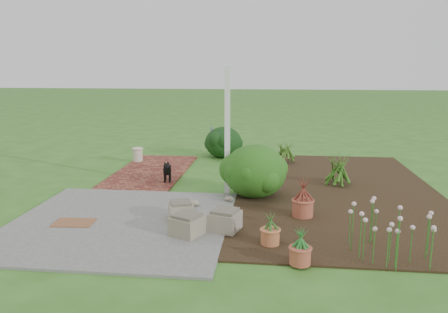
# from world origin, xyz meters

# --- Properties ---
(ground) EXTENTS (80.00, 80.00, 0.00)m
(ground) POSITION_xyz_m (0.00, 0.00, 0.00)
(ground) COLOR #346720
(ground) RESTS_ON ground
(concrete_patio) EXTENTS (3.50, 3.50, 0.04)m
(concrete_patio) POSITION_xyz_m (-1.25, -1.75, 0.02)
(concrete_patio) COLOR #5E5E5C
(concrete_patio) RESTS_ON ground
(brick_path) EXTENTS (1.60, 3.50, 0.04)m
(brick_path) POSITION_xyz_m (-1.70, 1.75, 0.02)
(brick_path) COLOR maroon
(brick_path) RESTS_ON ground
(garden_bed) EXTENTS (4.00, 7.00, 0.03)m
(garden_bed) POSITION_xyz_m (2.50, 0.50, 0.01)
(garden_bed) COLOR black
(garden_bed) RESTS_ON ground
(veranda_post) EXTENTS (0.10, 0.10, 2.50)m
(veranda_post) POSITION_xyz_m (0.30, 0.10, 1.25)
(veranda_post) COLOR white
(veranda_post) RESTS_ON ground
(stone_trough_near) EXTENTS (0.54, 0.54, 0.27)m
(stone_trough_near) POSITION_xyz_m (-0.06, -2.18, 0.18)
(stone_trough_near) COLOR gray
(stone_trough_near) RESTS_ON concrete_patio
(stone_trough_mid) EXTENTS (0.52, 0.52, 0.28)m
(stone_trough_mid) POSITION_xyz_m (0.48, -1.94, 0.18)
(stone_trough_mid) COLOR gray
(stone_trough_mid) RESTS_ON concrete_patio
(stone_trough_far) EXTENTS (0.49, 0.49, 0.26)m
(stone_trough_far) POSITION_xyz_m (-0.29, -1.53, 0.17)
(stone_trough_far) COLOR gray
(stone_trough_far) RESTS_ON concrete_patio
(coir_doormat) EXTENTS (0.65, 0.44, 0.02)m
(coir_doormat) POSITION_xyz_m (-1.96, -1.92, 0.05)
(coir_doormat) COLOR brown
(coir_doormat) RESTS_ON concrete_patio
(black_dog) EXTENTS (0.22, 0.51, 0.44)m
(black_dog) POSITION_xyz_m (-1.08, 0.76, 0.30)
(black_dog) COLOR black
(black_dog) RESTS_ON brick_path
(cream_ceramic_urn) EXTENTS (0.30, 0.30, 0.34)m
(cream_ceramic_urn) POSITION_xyz_m (-2.36, 2.72, 0.21)
(cream_ceramic_urn) COLOR beige
(cream_ceramic_urn) RESTS_ON brick_path
(evergreen_shrub) EXTENTS (1.58, 1.58, 1.03)m
(evergreen_shrub) POSITION_xyz_m (0.85, -0.04, 0.55)
(evergreen_shrub) COLOR #0B420C
(evergreen_shrub) RESTS_ON garden_bed
(agapanthus_clump_back) EXTENTS (1.10, 1.10, 0.80)m
(agapanthus_clump_back) POSITION_xyz_m (2.58, 0.98, 0.43)
(agapanthus_clump_back) COLOR #113F12
(agapanthus_clump_back) RESTS_ON garden_bed
(agapanthus_clump_front) EXTENTS (0.97, 0.97, 0.73)m
(agapanthus_clump_front) POSITION_xyz_m (1.50, 2.99, 0.40)
(agapanthus_clump_front) COLOR #17370A
(agapanthus_clump_front) RESTS_ON garden_bed
(pink_flower_patch) EXTENTS (1.34, 1.34, 0.72)m
(pink_flower_patch) POSITION_xyz_m (2.76, -2.59, 0.39)
(pink_flower_patch) COLOR #113D0F
(pink_flower_patch) RESTS_ON garden_bed
(terracotta_pot_bronze) EXTENTS (0.36, 0.36, 0.28)m
(terracotta_pot_bronze) POSITION_xyz_m (1.70, -1.14, 0.17)
(terracotta_pot_bronze) COLOR #9F4D35
(terracotta_pot_bronze) RESTS_ON garden_bed
(terracotta_pot_small_left) EXTENTS (0.28, 0.28, 0.22)m
(terracotta_pot_small_left) POSITION_xyz_m (1.17, -2.38, 0.14)
(terracotta_pot_small_left) COLOR #B5673D
(terracotta_pot_small_left) RESTS_ON garden_bed
(terracotta_pot_small_right) EXTENTS (0.27, 0.27, 0.23)m
(terracotta_pot_small_right) POSITION_xyz_m (1.56, -2.98, 0.14)
(terracotta_pot_small_right) COLOR #A84D38
(terracotta_pot_small_right) RESTS_ON garden_bed
(purple_flowering_bush) EXTENTS (1.35, 1.35, 0.88)m
(purple_flowering_bush) POSITION_xyz_m (-0.19, 3.67, 0.44)
(purple_flowering_bush) COLOR black
(purple_flowering_bush) RESTS_ON ground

